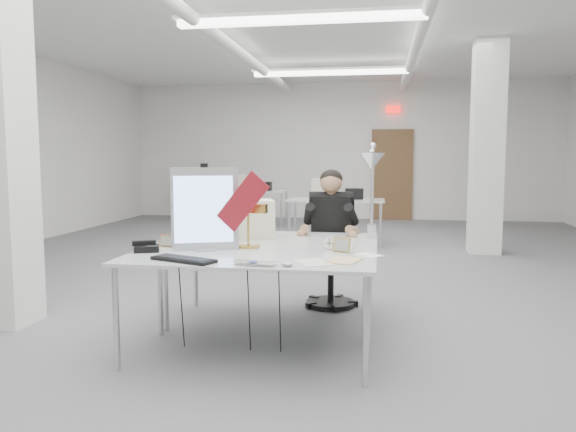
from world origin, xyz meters
name	(u,v)px	position (x,y,z in m)	size (l,w,h in m)	color
room_shell	(304,137)	(0.04, 0.13, 1.69)	(10.04, 14.04, 3.24)	#5C5C5E
desk_main	(249,257)	(0.00, -2.50, 0.74)	(1.80, 0.90, 0.03)	silver
desk_second	(273,239)	(0.00, -1.60, 0.74)	(1.80, 0.90, 0.03)	silver
bg_desk_a	(336,200)	(0.20, 3.00, 0.74)	(1.60, 0.80, 0.03)	silver
bg_desk_b	(249,191)	(-1.80, 5.20, 0.74)	(1.60, 0.80, 0.03)	silver
filing_cabinet	(195,193)	(-3.50, 6.65, 0.60)	(0.45, 0.55, 1.20)	gray
office_chair	(331,255)	(0.46, -0.97, 0.51)	(0.50, 0.50, 1.02)	black
seated_person	(331,216)	(0.46, -1.02, 0.90)	(0.53, 0.67, 1.00)	black
monitor	(205,209)	(-0.39, -2.31, 1.07)	(0.51, 0.05, 0.63)	#B0B1B5
pennant	(243,202)	(-0.08, -2.34, 1.13)	(0.44, 0.01, 0.18)	maroon
keyboard	(184,259)	(-0.39, -2.78, 0.77)	(0.47, 0.16, 0.02)	black
laptop	(253,264)	(0.11, -2.87, 0.77)	(0.28, 0.18, 0.02)	#A4A5A9
mouse	(287,264)	(0.33, -2.86, 0.77)	(0.08, 0.05, 0.03)	#A2A2A6
bankers_lamp	(248,225)	(-0.09, -2.15, 0.93)	(0.31, 0.12, 0.35)	gold
desk_phone	(147,248)	(-0.80, -2.44, 0.78)	(0.18, 0.16, 0.05)	black
picture_frame_left	(167,240)	(-0.74, -2.20, 0.80)	(0.12, 0.01, 0.10)	#A46F46
picture_frame_right	(342,245)	(0.64, -2.25, 0.81)	(0.14, 0.01, 0.11)	#AB914A
desk_clock	(329,243)	(0.54, -2.16, 0.81)	(0.11, 0.11, 0.03)	#BCBCC1
paper_stack_a	(313,262)	(0.48, -2.69, 0.76)	(0.19, 0.27, 0.01)	silver
paper_stack_b	(344,261)	(0.68, -2.60, 0.76)	(0.19, 0.27, 0.01)	#D6B780
paper_stack_c	(369,255)	(0.84, -2.35, 0.76)	(0.19, 0.13, 0.01)	white
beige_monitor	(253,219)	(-0.18, -1.60, 0.92)	(0.35, 0.33, 0.33)	beige
architect_lamp	(372,191)	(0.85, -1.73, 1.18)	(0.23, 0.66, 0.85)	silver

